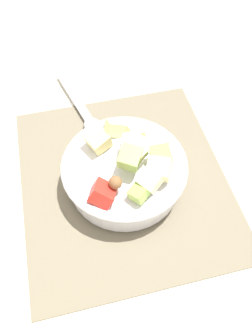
# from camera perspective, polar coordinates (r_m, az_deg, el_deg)

# --- Properties ---
(ground_plane) EXTENTS (2.40, 2.40, 0.00)m
(ground_plane) POSITION_cam_1_polar(r_m,az_deg,el_deg) (0.63, -0.40, -2.02)
(ground_plane) COLOR silver
(placemat) EXTENTS (0.42, 0.38, 0.01)m
(placemat) POSITION_cam_1_polar(r_m,az_deg,el_deg) (0.63, -0.40, -1.87)
(placemat) COLOR #756B56
(placemat) RESTS_ON ground_plane
(salad_bowl) EXTENTS (0.22, 0.22, 0.10)m
(salad_bowl) POSITION_cam_1_polar(r_m,az_deg,el_deg) (0.59, 0.06, -0.31)
(salad_bowl) COLOR white
(salad_bowl) RESTS_ON placemat
(serving_spoon) EXTENTS (0.22, 0.08, 0.01)m
(serving_spoon) POSITION_cam_1_polar(r_m,az_deg,el_deg) (0.73, -6.99, 9.18)
(serving_spoon) COLOR #B7B7BC
(serving_spoon) RESTS_ON placemat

